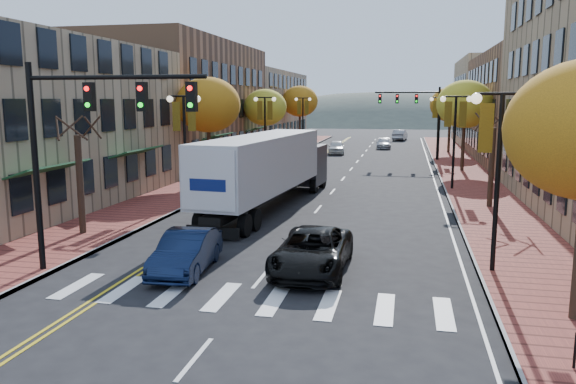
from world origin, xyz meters
The scene contains 28 objects.
ground centered at (0.00, 0.00, 0.00)m, with size 200.00×200.00×0.00m, color black.
sidewalk_left centered at (-9.00, 32.50, 0.07)m, with size 4.00×85.00×0.15m, color brown.
sidewalk_right centered at (9.00, 32.50, 0.07)m, with size 4.00×85.00×0.15m, color brown.
building_left_mid centered at (-17.00, 36.00, 5.50)m, with size 12.00×24.00×11.00m, color brown.
building_left_far centered at (-17.00, 61.00, 4.75)m, with size 12.00×26.00×9.50m, color #9E8966.
building_right_mid centered at (18.50, 42.00, 5.00)m, with size 15.00×24.00×10.00m, color brown.
building_right_far centered at (18.50, 64.00, 5.50)m, with size 15.00×20.00×11.00m, color #9E8966.
tree_left_a centered at (-9.00, 8.00, 2.25)m, with size 0.28×0.28×4.20m.
tree_left_b centered at (-9.00, 24.00, 5.45)m, with size 4.48×4.48×7.21m.
tree_left_c centered at (-9.00, 40.00, 5.05)m, with size 4.16×4.16×6.69m.
tree_left_d centered at (-9.00, 58.00, 5.60)m, with size 4.61×4.61×7.42m.
tree_right_b centered at (9.00, 18.00, 2.25)m, with size 0.28×0.28×4.20m.
tree_right_c centered at (9.00, 34.00, 5.45)m, with size 4.48×4.48×7.21m.
tree_right_d centered at (9.00, 50.00, 5.29)m, with size 4.35×4.35×7.00m.
lamp_left_b centered at (-7.50, 16.00, 4.29)m, with size 1.96×0.36×6.05m.
lamp_left_c centered at (-7.50, 34.00, 4.29)m, with size 1.96×0.36×6.05m.
lamp_left_d centered at (-7.50, 52.00, 4.29)m, with size 1.96×0.36×6.05m.
lamp_right_a centered at (7.50, 6.00, 4.29)m, with size 1.96×0.36×6.05m.
lamp_right_b centered at (7.50, 24.00, 4.29)m, with size 1.96×0.36×6.05m.
lamp_right_c centered at (7.50, 42.00, 4.29)m, with size 1.96×0.36×6.05m.
traffic_mast_near centered at (-5.48, 3.00, 4.92)m, with size 6.10×0.35×7.00m.
traffic_mast_far centered at (5.48, 42.00, 4.92)m, with size 6.10×0.34×7.00m.
semi_truck centered at (-2.60, 15.83, 2.33)m, with size 3.93×16.11×3.99m.
navy_sedan centered at (-2.67, 4.13, 0.70)m, with size 1.48×4.25×1.40m, color black.
black_suv centered at (1.51, 5.06, 0.72)m, with size 2.37×5.15×1.43m, color black.
car_far_white centered at (-2.92, 47.24, 0.73)m, with size 1.72×4.26×1.45m, color silver.
car_far_silver centered at (1.82, 55.02, 0.61)m, with size 1.70×4.19×1.22m, color #9B9BA2.
car_far_oncoming centered at (3.53, 69.51, 0.78)m, with size 1.64×4.71×1.55m, color #96969D.
Camera 1 is at (4.55, -13.23, 5.81)m, focal length 35.00 mm.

